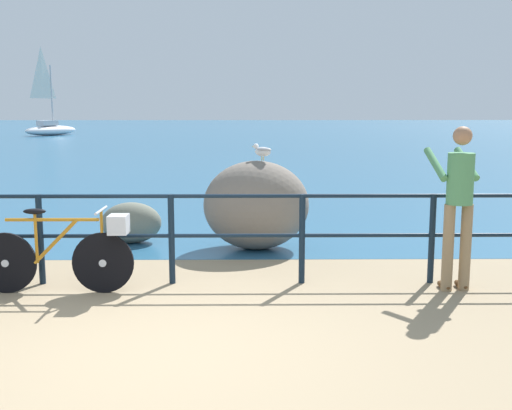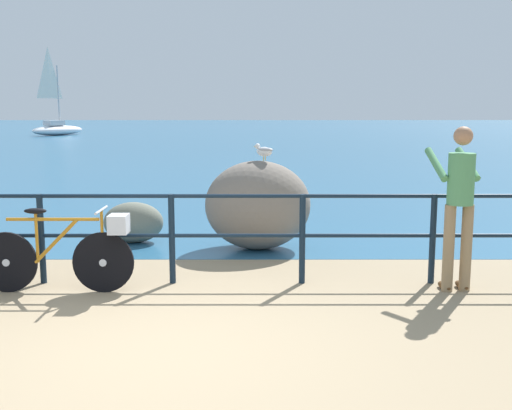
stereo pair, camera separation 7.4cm
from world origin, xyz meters
name	(u,v)px [view 1 (the left image)]	position (x,y,z in m)	size (l,w,h in m)	color
ground_plane	(227,158)	(0.00, 20.00, -0.05)	(120.00, 120.00, 0.10)	#937F60
sea_surface	(239,131)	(0.00, 48.07, 0.00)	(120.00, 90.00, 0.01)	#285B7F
promenade_railing	(171,228)	(0.00, 1.98, 0.64)	(8.89, 0.07, 1.02)	black
bicycle	(68,251)	(-1.06, 1.63, 0.46)	(1.70, 0.48, 0.92)	black
person_at_railing	(458,200)	(3.12, 1.70, 0.99)	(0.50, 0.66, 1.78)	#8C7251
breakwater_boulder_main	(256,205)	(0.97, 3.70, 0.62)	(1.48, 1.14, 1.25)	slate
breakwater_boulder_left	(131,223)	(-0.86, 4.12, 0.30)	(0.88, 0.57, 0.60)	slate
seagull	(263,151)	(1.06, 3.71, 1.39)	(0.31, 0.27, 0.23)	gold
sailboat	(50,125)	(-13.24, 39.44, 0.71)	(3.41, 4.43, 6.16)	white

